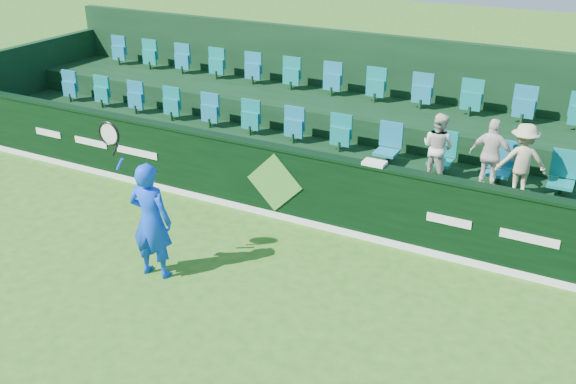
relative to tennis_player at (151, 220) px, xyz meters
The scene contains 12 objects.
ground 1.83m from the tennis_player, 62.83° to the right, with size 60.00×60.00×0.00m, color #2B6418.
sponsor_hoarding 2.71m from the tennis_player, 74.53° to the left, with size 16.00×0.25×1.35m.
stand_tier_front 3.81m from the tennis_player, 79.04° to the left, with size 16.00×2.00×0.80m, color black.
stand_tier_back 5.66m from the tennis_player, 82.70° to the left, with size 16.00×1.80×1.30m, color black.
stand_rear 6.10m from the tennis_player, 83.24° to the left, with size 16.00×4.10×2.60m.
seat_row_front 4.17m from the tennis_player, 80.08° to the left, with size 13.50×0.50×0.60m, color #166F8E.
seat_row_back 5.98m from the tennis_player, 83.07° to the left, with size 13.50×0.50×0.60m, color #166F8E.
tennis_player is the anchor object (origin of this frame).
spectator_left 4.95m from the tennis_player, 49.12° to the left, with size 0.58×0.45×1.20m, color silver.
spectator_middle 5.57m from the tennis_player, 42.13° to the left, with size 0.73×0.30×1.24m, color silver.
spectator_right 5.94m from the tennis_player, 38.98° to the left, with size 0.80×0.46×1.24m, color #C2B588.
towel 3.64m from the tennis_player, 46.10° to the left, with size 0.37×0.24×0.05m, color white.
Camera 1 is at (5.03, -5.09, 5.31)m, focal length 40.00 mm.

